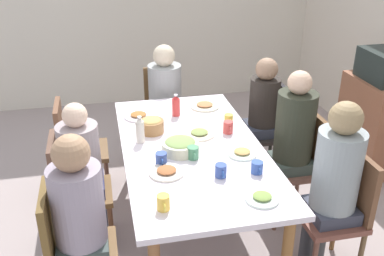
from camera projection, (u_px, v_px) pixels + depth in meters
name	position (u px, v px, depth m)	size (l,w,h in m)	color
ground_plane	(192.00, 227.00, 3.61)	(6.81, 6.81, 0.00)	#A39391
wall_left	(144.00, 2.00, 5.60)	(0.12, 4.65, 2.60)	silver
dining_table	(192.00, 155.00, 3.32)	(1.96, 1.02, 0.74)	white
chair_0	(270.00, 127.00, 4.13)	(0.40, 0.40, 0.90)	black
person_0	(262.00, 109.00, 4.03)	(0.30, 0.30, 1.18)	#362C51
chair_1	(72.00, 187.00, 3.21)	(0.40, 0.40, 0.90)	brown
person_1	(83.00, 164.00, 3.16)	(0.30, 0.30, 1.16)	#333048
chair_2	(74.00, 145.00, 3.79)	(0.40, 0.40, 0.90)	brown
chair_3	(164.00, 106.00, 4.58)	(0.40, 0.40, 0.90)	brown
person_3	(165.00, 90.00, 4.41)	(0.33, 0.33, 1.18)	brown
chair_4	(300.00, 161.00, 3.55)	(0.40, 0.40, 0.90)	brown
person_4	(293.00, 135.00, 3.43)	(0.30, 0.30, 1.27)	#383E41
chair_5	(69.00, 245.00, 2.64)	(0.40, 0.40, 0.90)	brown
person_5	(81.00, 212.00, 2.56)	(0.31, 0.31, 1.24)	#353A41
chair_6	(342.00, 208.00, 2.98)	(0.40, 0.40, 0.90)	brown
person_6	(335.00, 177.00, 2.85)	(0.30, 0.30, 1.29)	#3C3E3F
plate_0	(262.00, 198.00, 2.66)	(0.21, 0.21, 0.04)	white
plate_1	(138.00, 116.00, 3.75)	(0.24, 0.24, 0.04)	white
plate_2	(199.00, 133.00, 3.44)	(0.24, 0.24, 0.04)	#EEE1C7
plate_3	(242.00, 153.00, 3.16)	(0.21, 0.21, 0.04)	white
plate_4	(167.00, 172.00, 2.93)	(0.24, 0.24, 0.04)	silver
plate_5	(205.00, 106.00, 3.95)	(0.26, 0.26, 0.04)	silver
bowl_0	(152.00, 125.00, 3.47)	(0.19, 0.19, 0.12)	#9F6D3F
bowl_1	(180.00, 146.00, 3.19)	(0.27, 0.27, 0.10)	beige
cup_0	(193.00, 153.00, 3.10)	(0.12, 0.08, 0.09)	#4D8E63
cup_1	(221.00, 171.00, 2.88)	(0.11, 0.08, 0.09)	#364F9B
cup_2	(163.00, 203.00, 2.56)	(0.11, 0.08, 0.10)	#EDBD47
cup_3	(161.00, 159.00, 3.03)	(0.11, 0.08, 0.08)	#3A53A1
cup_4	(257.00, 168.00, 2.93)	(0.11, 0.08, 0.08)	#3554A5
cup_5	(168.00, 142.00, 3.27)	(0.12, 0.08, 0.07)	white
cup_6	(229.00, 120.00, 3.60)	(0.11, 0.07, 0.09)	gold
cup_7	(228.00, 127.00, 3.46)	(0.11, 0.08, 0.10)	#D14742
bottle_0	(140.00, 130.00, 3.30)	(0.07, 0.07, 0.21)	silver
bottle_1	(176.00, 106.00, 3.75)	(0.07, 0.07, 0.19)	red
side_cabinet	(375.00, 124.00, 4.33)	(0.70, 0.44, 0.90)	#955A3F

